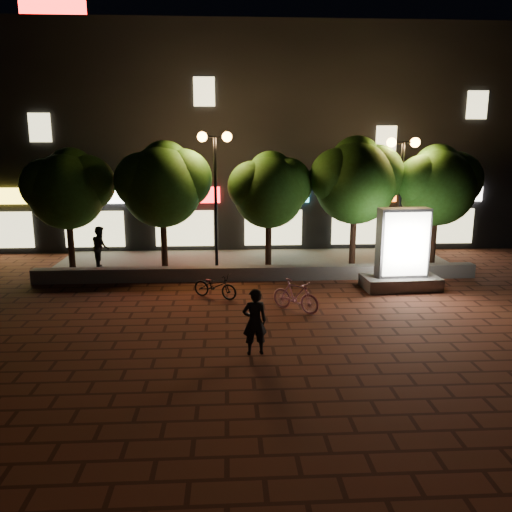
{
  "coord_description": "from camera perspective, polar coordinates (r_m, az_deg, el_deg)",
  "views": [
    {
      "loc": [
        -1.05,
        -13.87,
        4.87
      ],
      "look_at": [
        -0.2,
        1.5,
        1.44
      ],
      "focal_mm": 35.79,
      "sensor_mm": 36.0,
      "label": 1
    }
  ],
  "objects": [
    {
      "name": "street_lamp_right",
      "position": [
        20.19,
        15.97,
        9.3
      ],
      "size": [
        1.26,
        0.36,
        4.98
      ],
      "color": "black",
      "rests_on": "sidewalk"
    },
    {
      "name": "tree_far_left",
      "position": [
        20.28,
        -20.25,
        7.32
      ],
      "size": [
        3.36,
        2.8,
        4.63
      ],
      "color": "black",
      "rests_on": "sidewalk"
    },
    {
      "name": "scooter_parked",
      "position": [
        16.36,
        -4.59,
        -3.34
      ],
      "size": [
        1.6,
        1.2,
        0.8
      ],
      "primitive_type": "imported",
      "rotation": [
        0.0,
        0.0,
        1.08
      ],
      "color": "black",
      "rests_on": "ground"
    },
    {
      "name": "street_lamp_left",
      "position": [
        19.1,
        -4.59,
        9.98
      ],
      "size": [
        1.26,
        0.36,
        5.18
      ],
      "color": "black",
      "rests_on": "sidewalk"
    },
    {
      "name": "rider",
      "position": [
        11.96,
        -0.15,
        -7.34
      ],
      "size": [
        0.64,
        0.47,
        1.6
      ],
      "primitive_type": "imported",
      "rotation": [
        0.0,
        0.0,
        3.3
      ],
      "color": "black",
      "rests_on": "ground"
    },
    {
      "name": "sidewalk",
      "position": [
        20.96,
        -0.22,
        -0.77
      ],
      "size": [
        16.0,
        5.0,
        0.08
      ],
      "primitive_type": "cube",
      "color": "slate",
      "rests_on": "ground"
    },
    {
      "name": "scooter_pink",
      "position": [
        15.08,
        4.44,
        -4.43
      ],
      "size": [
        1.48,
        1.38,
        0.95
      ],
      "primitive_type": "imported",
      "rotation": [
        0.0,
        0.0,
        0.85
      ],
      "color": "#E293C2",
      "rests_on": "ground"
    },
    {
      "name": "ad_kiosk",
      "position": [
        17.89,
        15.99,
        -0.06
      ],
      "size": [
        2.61,
        1.41,
        2.76
      ],
      "color": "slate",
      "rests_on": "ground"
    },
    {
      "name": "ground",
      "position": [
        14.74,
        1.09,
        -6.75
      ],
      "size": [
        80.0,
        80.0,
        0.0
      ],
      "primitive_type": "plane",
      "color": "#55271A",
      "rests_on": "ground"
    },
    {
      "name": "tree_far_right",
      "position": [
        21.02,
        19.7,
        7.73
      ],
      "size": [
        3.48,
        2.9,
        4.76
      ],
      "color": "black",
      "rests_on": "sidewalk"
    },
    {
      "name": "pedestrian",
      "position": [
        20.86,
        -17.0,
        1.0
      ],
      "size": [
        0.87,
        0.96,
        1.62
      ],
      "primitive_type": "imported",
      "rotation": [
        0.0,
        0.0,
        1.96
      ],
      "color": "black",
      "rests_on": "sidewalk"
    },
    {
      "name": "retaining_wall",
      "position": [
        18.49,
        0.18,
        -1.92
      ],
      "size": [
        16.0,
        0.45,
        0.5
      ],
      "primitive_type": "cube",
      "color": "slate",
      "rests_on": "ground"
    },
    {
      "name": "tree_mid",
      "position": [
        19.47,
        1.56,
        7.67
      ],
      "size": [
        3.24,
        2.7,
        4.5
      ],
      "color": "black",
      "rests_on": "sidewalk"
    },
    {
      "name": "building_block",
      "position": [
        26.88,
        -0.97,
        12.81
      ],
      "size": [
        28.0,
        8.12,
        11.3
      ],
      "color": "black",
      "rests_on": "ground"
    },
    {
      "name": "tree_right",
      "position": [
        19.99,
        11.16,
        8.57
      ],
      "size": [
        3.72,
        3.1,
        5.07
      ],
      "color": "black",
      "rests_on": "sidewalk"
    },
    {
      "name": "tree_left",
      "position": [
        19.53,
        -10.32,
        8.16
      ],
      "size": [
        3.6,
        3.0,
        4.89
      ],
      "color": "black",
      "rests_on": "sidewalk"
    }
  ]
}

